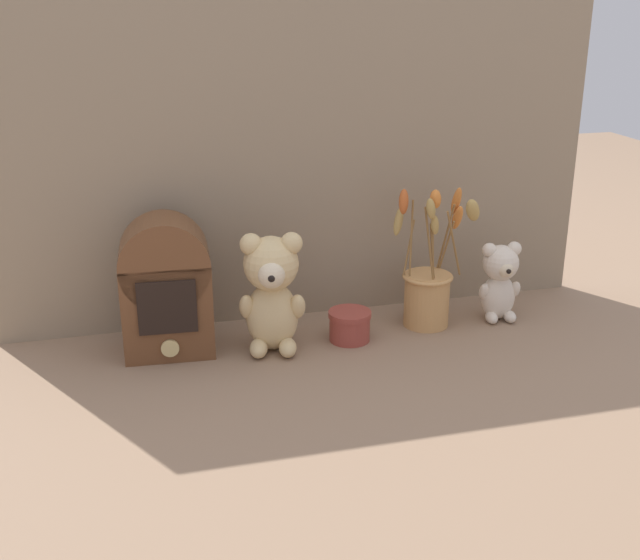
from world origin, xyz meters
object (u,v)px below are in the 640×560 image
Objects in this scene: flower_vase at (428,286)px; teddy_bear_medium at (500,280)px; teddy_bear_large at (272,291)px; vintage_radio at (166,285)px; decorative_tin_tall at (349,325)px.

teddy_bear_medium is at bearing -3.17° from flower_vase.
vintage_radio is at bearing 166.18° from teddy_bear_large.
teddy_bear_large is at bearing -176.69° from decorative_tin_tall.
flower_vase is at bearing 9.57° from decorative_tin_tall.
teddy_bear_large is 0.19m from decorative_tin_tall.
teddy_bear_medium is 0.70m from vintage_radio.
flower_vase is at bearing 176.83° from teddy_bear_medium.
decorative_tin_tall is (0.36, -0.04, -0.11)m from vintage_radio.
vintage_radio reaches higher than teddy_bear_large.
flower_vase is 0.19m from decorative_tin_tall.
flower_vase reaches higher than teddy_bear_large.
vintage_radio is (-0.20, 0.05, 0.01)m from teddy_bear_large.
teddy_bear_large is 0.35m from flower_vase.
decorative_tin_tall is at bearing 3.31° from teddy_bear_large.
flower_vase is 3.47× the size of decorative_tin_tall.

